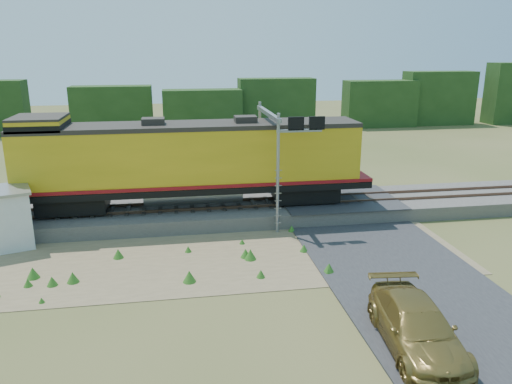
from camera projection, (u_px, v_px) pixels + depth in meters
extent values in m
plane|color=#475123|center=(236.00, 259.00, 23.64)|extent=(140.00, 140.00, 0.00)
cube|color=slate|center=(223.00, 212.00, 29.21)|extent=(70.00, 5.00, 0.80)
cube|color=brown|center=(224.00, 208.00, 28.40)|extent=(70.00, 0.10, 0.16)
cube|color=brown|center=(222.00, 200.00, 29.76)|extent=(70.00, 0.10, 0.16)
cube|color=#8C7754|center=(193.00, 258.00, 23.80)|extent=(26.00, 8.00, 0.03)
cube|color=#38383A|center=(338.00, 199.00, 30.19)|extent=(7.00, 5.20, 0.06)
cube|color=#38383A|center=(282.00, 157.00, 45.57)|extent=(7.00, 24.00, 0.08)
cube|color=#1D3914|center=(196.00, 104.00, 58.74)|extent=(36.00, 3.00, 6.50)
cube|color=#1D3914|center=(503.00, 100.00, 65.06)|extent=(50.00, 3.00, 6.00)
cube|color=black|center=(74.00, 202.00, 27.63)|extent=(3.66, 2.34, 0.91)
cube|color=black|center=(305.00, 191.00, 29.70)|extent=(3.66, 2.34, 0.91)
cube|color=black|center=(193.00, 186.00, 28.49)|extent=(20.33, 3.05, 0.37)
cylinder|color=gray|center=(193.00, 194.00, 28.62)|extent=(5.59, 1.22, 1.22)
cube|color=gold|center=(192.00, 156.00, 28.00)|extent=(18.81, 2.95, 3.15)
cube|color=maroon|center=(193.00, 181.00, 28.40)|extent=(20.33, 3.10, 0.18)
cube|color=#28231E|center=(191.00, 126.00, 27.52)|extent=(18.81, 3.00, 0.24)
cube|color=gold|center=(39.00, 125.00, 26.22)|extent=(2.64, 2.95, 0.71)
cube|color=#28231E|center=(38.00, 117.00, 26.11)|extent=(2.64, 3.00, 0.12)
cube|color=black|center=(39.00, 126.00, 26.23)|extent=(2.69, 3.00, 0.36)
cube|color=maroon|center=(14.00, 168.00, 26.62)|extent=(0.10, 2.03, 1.22)
cube|color=#28231E|center=(153.00, 122.00, 27.14)|extent=(1.22, 1.02, 0.46)
cube|color=#28231E|center=(246.00, 120.00, 27.93)|extent=(1.22, 1.02, 0.46)
cube|color=silver|center=(5.00, 219.00, 24.79)|extent=(2.91, 2.91, 2.87)
cube|color=gray|center=(1.00, 191.00, 24.38)|extent=(3.20, 3.20, 0.14)
cylinder|color=gray|center=(278.00, 175.00, 26.19)|extent=(0.17, 0.17, 6.46)
cylinder|color=gray|center=(260.00, 153.00, 31.49)|extent=(0.17, 0.17, 6.46)
cube|color=gray|center=(268.00, 113.00, 28.04)|extent=(0.23, 6.20, 0.23)
cube|color=gray|center=(299.00, 131.00, 25.72)|extent=(2.40, 0.14, 0.14)
cube|color=black|center=(296.00, 124.00, 25.58)|extent=(0.83, 0.14, 0.69)
cube|color=black|center=(317.00, 123.00, 25.76)|extent=(0.83, 0.14, 0.69)
imported|color=olive|center=(417.00, 327.00, 16.46)|extent=(2.73, 5.60, 1.57)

